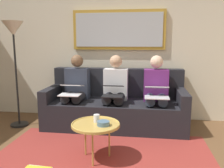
% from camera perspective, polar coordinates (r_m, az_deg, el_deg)
% --- Properties ---
extents(wall_rear, '(6.00, 0.12, 2.60)m').
position_cam_1_polar(wall_rear, '(4.27, 1.71, 9.38)').
color(wall_rear, beige).
rests_on(wall_rear, ground_plane).
extents(area_rug, '(2.60, 1.80, 0.01)m').
position_cam_1_polar(area_rug, '(2.86, -2.49, -17.89)').
color(area_rug, maroon).
rests_on(area_rug, ground_plane).
extents(couch, '(2.20, 0.90, 0.90)m').
position_cam_1_polar(couch, '(3.92, 0.85, -5.28)').
color(couch, black).
rests_on(couch, ground_plane).
extents(framed_mirror, '(1.58, 0.05, 0.67)m').
position_cam_1_polar(framed_mirror, '(4.18, 1.58, 12.80)').
color(framed_mirror, '#B7892D').
extents(coffee_table, '(0.56, 0.56, 0.44)m').
position_cam_1_polar(coffee_table, '(2.76, -3.93, -9.72)').
color(coffee_table, tan).
rests_on(coffee_table, ground_plane).
extents(cup, '(0.07, 0.07, 0.09)m').
position_cam_1_polar(cup, '(2.79, -3.71, -8.17)').
color(cup, silver).
rests_on(cup, coffee_table).
extents(bowl, '(0.14, 0.14, 0.05)m').
position_cam_1_polar(bowl, '(2.69, -2.10, -9.36)').
color(bowl, slate).
rests_on(bowl, coffee_table).
extents(person_left, '(0.38, 0.58, 1.14)m').
position_cam_1_polar(person_left, '(3.76, 10.45, -1.44)').
color(person_left, '#66236B').
rests_on(person_left, couch).
extents(laptop_silver, '(0.34, 0.37, 0.16)m').
position_cam_1_polar(laptop_silver, '(3.53, 10.62, -1.83)').
color(laptop_silver, silver).
extents(person_middle, '(0.38, 0.58, 1.14)m').
position_cam_1_polar(person_middle, '(3.79, 0.74, -1.20)').
color(person_middle, silver).
rests_on(person_middle, couch).
extents(laptop_black, '(0.30, 0.38, 0.16)m').
position_cam_1_polar(laptop_black, '(3.55, 0.25, -1.52)').
color(laptop_black, black).
extents(person_right, '(0.38, 0.58, 1.14)m').
position_cam_1_polar(person_right, '(3.92, -8.58, -0.94)').
color(person_right, '#2D3342').
rests_on(person_right, couch).
extents(laptop_white, '(0.32, 0.36, 0.15)m').
position_cam_1_polar(laptop_white, '(3.69, -9.67, -1.29)').
color(laptop_white, white).
extents(standing_lamp, '(0.32, 0.32, 1.66)m').
position_cam_1_polar(standing_lamp, '(4.03, -22.39, 9.63)').
color(standing_lamp, black).
rests_on(standing_lamp, ground_plane).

